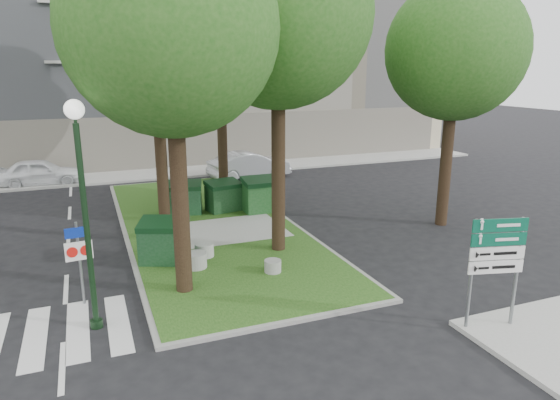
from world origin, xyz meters
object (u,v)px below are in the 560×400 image
dumpster_d (262,195)px  bollard_left (196,260)px  tree_street_right (458,36)px  litter_bin (256,195)px  tree_median_mid (156,37)px  dumpster_c (224,196)px  tree_median_far (220,9)px  dumpster_b (184,198)px  bollard_mid (204,250)px  traffic_sign_pole (79,252)px  directional_sign (496,255)px  car_silver (249,165)px  car_white (40,172)px  tree_median_near_left (173,6)px  dumpster_a (164,241)px  bollard_right (273,266)px  street_lamp (83,190)px

dumpster_d → bollard_left: 6.37m
tree_street_right → litter_bin: size_ratio=14.48×
tree_median_mid → bollard_left: 8.40m
dumpster_c → tree_median_far: bearing=61.9°
dumpster_b → bollard_mid: dumpster_b is taller
traffic_sign_pole → bollard_mid: bearing=21.5°
bollard_mid → dumpster_c: bearing=67.9°
dumpster_c → directional_sign: bearing=-86.1°
tree_median_far → car_silver: (2.37, 3.62, -7.58)m
dumpster_c → litter_bin: bearing=11.5°
traffic_sign_pole → tree_street_right: bearing=3.7°
tree_median_far → dumpster_d: size_ratio=7.64×
tree_median_mid → tree_median_far: (3.20, 3.00, 1.34)m
traffic_sign_pole → bollard_left: bearing=12.5°
tree_median_mid → car_white: (-5.00, 8.99, -6.28)m
bollard_mid → litter_bin: (3.64, 5.58, 0.13)m
tree_median_near_left → bollard_left: 7.12m
litter_bin → dumpster_a: bearing=-131.3°
car_silver → bollard_mid: bearing=147.5°
dumpster_c → bollard_right: bearing=-104.7°
traffic_sign_pole → directional_sign: (8.74, -4.85, 0.42)m
dumpster_b → tree_median_near_left: bearing=-86.1°
tree_median_mid → dumpster_d: size_ratio=6.40×
directional_sign → bollard_left: bearing=147.7°
dumpster_b → traffic_sign_pole: (-3.98, -6.99, 0.67)m
bollard_mid → car_silver: car_silver is taller
tree_median_near_left → traffic_sign_pole: size_ratio=4.76×
dumpster_c → car_silver: bearing=51.5°
traffic_sign_pole → tree_median_mid: bearing=57.4°
litter_bin → street_lamp: street_lamp is taller
tree_median_mid → bollard_mid: tree_median_mid is taller
dumpster_b → directional_sign: 12.81m
bollard_left → car_white: 15.02m
tree_median_far → tree_street_right: tree_median_far is taller
tree_median_mid → tree_median_far: bearing=43.2°
bollard_left → bollard_right: 2.32m
tree_street_right → dumpster_d: (-6.09, 3.87, -6.17)m
directional_sign → car_white: size_ratio=0.63×
tree_street_right → dumpster_b: bearing=152.4°
tree_street_right → bollard_left: (-9.96, -1.16, -6.63)m
car_white → car_silver: 10.84m
directional_sign → dumpster_a: bearing=147.6°
bollard_right → dumpster_c: bearing=86.6°
dumpster_b → litter_bin: dumpster_b is taller
bollard_right → litter_bin: 7.82m
litter_bin → traffic_sign_pole: (-7.24, -7.44, 0.95)m
litter_bin → dumpster_d: bearing=-98.3°
dumpster_b → bollard_mid: 5.16m
bollard_mid → tree_median_far: bearing=69.7°
dumpster_c → litter_bin: size_ratio=2.23×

